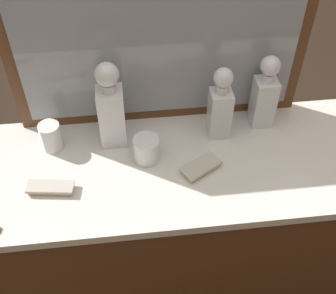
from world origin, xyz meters
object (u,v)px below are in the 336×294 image
at_px(silver_brush_rear, 201,167).
at_px(silver_brush_front, 51,188).
at_px(crystal_decanter_right, 111,112).
at_px(crystal_decanter_rear, 264,98).
at_px(crystal_tumbler_front, 51,137).
at_px(crystal_tumbler_center, 146,150).
at_px(crystal_decanter_far_left, 220,109).

bearing_deg(silver_brush_rear, silver_brush_front, -176.25).
relative_size(crystal_decanter_right, crystal_decanter_rear, 1.14).
distance_m(crystal_tumbler_front, crystal_tumbler_center, 0.33).
bearing_deg(crystal_tumbler_front, crystal_decanter_far_left, 0.52).
bearing_deg(silver_brush_rear, crystal_tumbler_center, 157.22).
bearing_deg(silver_brush_front, crystal_decanter_rear, 18.00).
height_order(crystal_tumbler_front, crystal_tumbler_center, crystal_tumbler_front).
relative_size(crystal_tumbler_front, silver_brush_rear, 0.69).
distance_m(silver_brush_rear, silver_brush_front, 0.48).
xyz_separation_m(crystal_tumbler_center, silver_brush_rear, (0.17, -0.07, -0.03)).
xyz_separation_m(crystal_tumbler_front, crystal_tumbler_center, (0.32, -0.09, -0.01)).
xyz_separation_m(crystal_decanter_right, crystal_decanter_far_left, (0.37, -0.01, -0.02)).
relative_size(crystal_tumbler_front, crystal_tumbler_center, 1.14).
bearing_deg(crystal_decanter_far_left, crystal_decanter_rear, 13.57).
relative_size(crystal_decanter_rear, crystal_tumbler_front, 2.80).
distance_m(crystal_decanter_rear, silver_brush_rear, 0.34).
xyz_separation_m(crystal_decanter_right, silver_brush_rear, (0.28, -0.17, -0.12)).
height_order(crystal_decanter_right, crystal_decanter_far_left, crystal_decanter_right).
xyz_separation_m(crystal_tumbler_center, silver_brush_front, (-0.31, -0.10, -0.03)).
relative_size(crystal_decanter_rear, silver_brush_rear, 1.93).
height_order(crystal_decanter_right, silver_brush_rear, crystal_decanter_right).
bearing_deg(crystal_decanter_far_left, silver_brush_front, -160.77).
bearing_deg(crystal_decanter_rear, crystal_decanter_right, -176.36).
height_order(crystal_decanter_far_left, silver_brush_rear, crystal_decanter_far_left).
relative_size(crystal_decanter_right, silver_brush_rear, 2.20).
distance_m(crystal_tumbler_center, silver_brush_front, 0.33).
xyz_separation_m(crystal_decanter_right, crystal_tumbler_front, (-0.21, -0.01, -0.08)).
xyz_separation_m(crystal_decanter_far_left, crystal_tumbler_front, (-0.58, -0.01, -0.06)).
relative_size(crystal_decanter_far_left, crystal_tumbler_center, 3.12).
distance_m(crystal_decanter_right, silver_brush_front, 0.31).
xyz_separation_m(crystal_decanter_rear, silver_brush_rear, (-0.25, -0.21, -0.10)).
relative_size(crystal_decanter_far_left, silver_brush_rear, 1.90).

